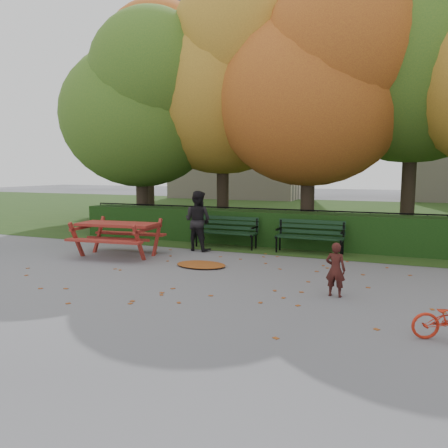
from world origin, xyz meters
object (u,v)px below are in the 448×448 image
at_px(tree_d, 429,45).
at_px(bench_left, 227,229).
at_px(tree_b, 229,78).
at_px(picnic_table, 117,230).
at_px(tree_f, 151,91).
at_px(bench_right, 310,234).
at_px(tree_c, 320,84).
at_px(child, 335,270).
at_px(adult, 198,221).
at_px(tree_a, 144,104).

relative_size(tree_d, bench_left, 5.32).
bearing_deg(tree_b, picnic_table, -100.39).
relative_size(tree_f, bench_right, 5.10).
relative_size(tree_c, tree_f, 0.87).
relative_size(tree_c, child, 8.29).
height_order(tree_c, bench_left, tree_c).
relative_size(tree_c, bench_left, 4.44).
bearing_deg(picnic_table, adult, 38.07).
bearing_deg(tree_f, tree_a, -62.02).
height_order(tree_d, tree_f, tree_d).
distance_m(picnic_table, child, 5.96).
height_order(tree_b, bench_left, tree_b).
distance_m(tree_b, child, 9.75).
relative_size(tree_b, tree_d, 0.92).
distance_m(tree_d, bench_left, 8.31).
bearing_deg(child, tree_c, -70.58).
distance_m(tree_c, adult, 5.71).
relative_size(tree_b, picnic_table, 4.05).
bearing_deg(tree_f, child, -44.95).
bearing_deg(tree_a, bench_left, -25.76).
bearing_deg(tree_f, bench_left, -43.51).
relative_size(bench_left, bench_right, 1.00).
height_order(tree_b, tree_d, tree_d).
distance_m(tree_b, tree_c, 3.42).
relative_size(tree_a, tree_d, 0.78).
relative_size(tree_a, tree_f, 0.81).
distance_m(tree_d, picnic_table, 10.75).
relative_size(tree_f, child, 9.52).
height_order(tree_a, child, tree_a).
xyz_separation_m(tree_a, tree_c, (6.02, 0.38, 0.30)).
height_order(tree_f, bench_right, tree_f).
relative_size(bench_right, adult, 1.09).
bearing_deg(tree_f, tree_b, -27.99).
xyz_separation_m(tree_d, adult, (-5.73, -4.33, -5.15)).
bearing_deg(picnic_table, child, -21.09).
bearing_deg(tree_b, tree_d, 4.38).
bearing_deg(child, tree_b, -49.67).
height_order(tree_b, bench_right, tree_b).
bearing_deg(picnic_table, tree_f, 109.73).
height_order(tree_a, tree_c, tree_c).
xyz_separation_m(child, adult, (-4.17, 3.09, 0.34)).
distance_m(tree_c, bench_left, 5.31).
relative_size(tree_d, child, 9.92).
bearing_deg(bench_left, tree_b, 110.58).
xyz_separation_m(tree_c, bench_right, (0.27, -2.26, -4.30)).
relative_size(tree_a, child, 7.75).
height_order(tree_c, adult, tree_c).
bearing_deg(picnic_table, tree_a, 107.30).
distance_m(tree_f, picnic_table, 10.02).
height_order(tree_a, tree_d, tree_d).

